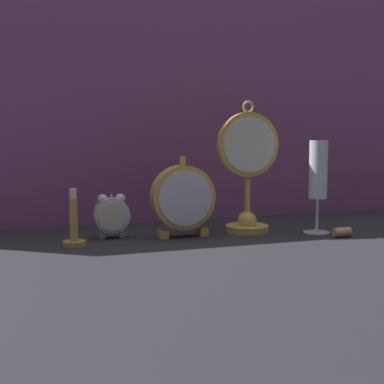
% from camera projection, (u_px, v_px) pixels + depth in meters
% --- Properties ---
extents(ground_plane, '(4.00, 4.00, 0.00)m').
position_uv_depth(ground_plane, '(204.00, 245.00, 1.14)').
color(ground_plane, '#232328').
extents(fabric_backdrop_drape, '(1.45, 0.01, 0.65)m').
position_uv_depth(fabric_backdrop_drape, '(162.00, 100.00, 1.41)').
color(fabric_backdrop_drape, '#8E4C7F').
rests_on(fabric_backdrop_drape, ground_plane).
extents(pocket_watch_on_stand, '(0.15, 0.10, 0.31)m').
position_uv_depth(pocket_watch_on_stand, '(248.00, 175.00, 1.27)').
color(pocket_watch_on_stand, gold).
rests_on(pocket_watch_on_stand, ground_plane).
extents(alarm_clock_twin_bell, '(0.08, 0.03, 0.10)m').
position_uv_depth(alarm_clock_twin_bell, '(112.00, 214.00, 1.20)').
color(alarm_clock_twin_bell, silver).
rests_on(alarm_clock_twin_bell, ground_plane).
extents(mantel_clock_silver, '(0.15, 0.04, 0.18)m').
position_uv_depth(mantel_clock_silver, '(183.00, 198.00, 1.21)').
color(mantel_clock_silver, gold).
rests_on(mantel_clock_silver, ground_plane).
extents(champagne_flute, '(0.06, 0.06, 0.22)m').
position_uv_depth(champagne_flute, '(318.00, 177.00, 1.25)').
color(champagne_flute, silver).
rests_on(champagne_flute, ground_plane).
extents(brass_candlestick, '(0.05, 0.05, 0.12)m').
position_uv_depth(brass_candlestick, '(74.00, 228.00, 1.12)').
color(brass_candlestick, gold).
rests_on(brass_candlestick, ground_plane).
extents(wine_cork, '(0.04, 0.02, 0.02)m').
position_uv_depth(wine_cork, '(342.00, 232.00, 1.22)').
color(wine_cork, tan).
rests_on(wine_cork, ground_plane).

